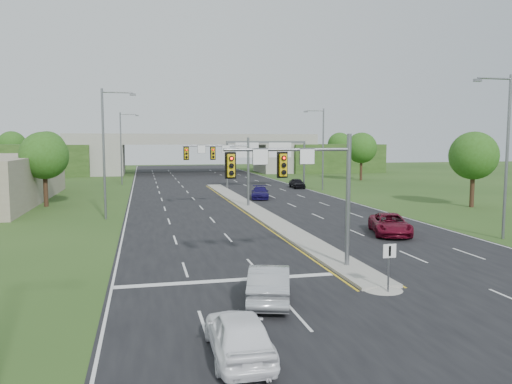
{
  "coord_description": "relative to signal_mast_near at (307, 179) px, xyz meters",
  "views": [
    {
      "loc": [
        -10.3,
        -23.87,
        6.6
      ],
      "look_at": [
        -2.44,
        10.73,
        3.0
      ],
      "focal_mm": 35.0,
      "sensor_mm": 36.0,
      "label": 1
    }
  ],
  "objects": [
    {
      "name": "ground",
      "position": [
        2.26,
        0.07,
        -4.73
      ],
      "size": [
        240.0,
        240.0,
        0.0
      ],
      "primitive_type": "plane",
      "color": "#264217",
      "rests_on": "ground"
    },
    {
      "name": "road",
      "position": [
        2.26,
        35.07,
        -4.72
      ],
      "size": [
        24.0,
        160.0,
        0.02
      ],
      "primitive_type": "cube",
      "color": "black",
      "rests_on": "ground"
    },
    {
      "name": "median",
      "position": [
        2.26,
        23.07,
        -4.63
      ],
      "size": [
        2.0,
        54.0,
        0.16
      ],
      "primitive_type": "cube",
      "color": "gray",
      "rests_on": "road"
    },
    {
      "name": "median_nose",
      "position": [
        2.26,
        -3.93,
        -4.63
      ],
      "size": [
        2.0,
        2.0,
        0.16
      ],
      "primitive_type": "cone",
      "color": "gray",
      "rests_on": "road"
    },
    {
      "name": "lane_markings",
      "position": [
        1.66,
        28.99,
        -4.7
      ],
      "size": [
        23.72,
        160.0,
        0.01
      ],
      "color": "gold",
      "rests_on": "road"
    },
    {
      "name": "signal_mast_near",
      "position": [
        0.0,
        0.0,
        0.0
      ],
      "size": [
        6.62,
        0.6,
        7.0
      ],
      "color": "slate",
      "rests_on": "ground"
    },
    {
      "name": "signal_mast_far",
      "position": [
        0.0,
        25.0,
        0.0
      ],
      "size": [
        6.62,
        0.6,
        7.0
      ],
      "color": "slate",
      "rests_on": "ground"
    },
    {
      "name": "keep_right_sign",
      "position": [
        2.26,
        -4.45,
        -3.21
      ],
      "size": [
        0.6,
        0.13,
        2.2
      ],
      "color": "slate",
      "rests_on": "ground"
    },
    {
      "name": "sign_gantry",
      "position": [
        8.95,
        44.99,
        0.51
      ],
      "size": [
        11.58,
        0.44,
        6.67
      ],
      "color": "slate",
      "rests_on": "ground"
    },
    {
      "name": "overpass",
      "position": [
        2.26,
        80.07,
        -1.17
      ],
      "size": [
        80.0,
        14.0,
        8.1
      ],
      "color": "gray",
      "rests_on": "ground"
    },
    {
      "name": "lightpole_l_mid",
      "position": [
        -11.03,
        20.07,
        1.38
      ],
      "size": [
        2.85,
        0.25,
        11.0
      ],
      "color": "slate",
      "rests_on": "ground"
    },
    {
      "name": "lightpole_l_far",
      "position": [
        -11.03,
        55.07,
        1.38
      ],
      "size": [
        2.85,
        0.25,
        11.0
      ],
      "color": "slate",
      "rests_on": "ground"
    },
    {
      "name": "lightpole_r_near",
      "position": [
        15.56,
        5.07,
        1.38
      ],
      "size": [
        2.85,
        0.25,
        11.0
      ],
      "color": "slate",
      "rests_on": "ground"
    },
    {
      "name": "lightpole_r_far",
      "position": [
        15.56,
        40.07,
        1.38
      ],
      "size": [
        2.85,
        0.25,
        11.0
      ],
      "color": "slate",
      "rests_on": "ground"
    },
    {
      "name": "tree_l_near",
      "position": [
        -17.74,
        30.07,
        0.45
      ],
      "size": [
        4.8,
        4.8,
        7.6
      ],
      "color": "#382316",
      "rests_on": "ground"
    },
    {
      "name": "tree_l_mid",
      "position": [
        -21.74,
        55.07,
        0.78
      ],
      "size": [
        5.2,
        5.2,
        8.12
      ],
      "color": "#382316",
      "rests_on": "ground"
    },
    {
      "name": "tree_r_near",
      "position": [
        24.26,
        20.07,
        0.45
      ],
      "size": [
        4.8,
        4.8,
        7.6
      ],
      "color": "#382316",
      "rests_on": "ground"
    },
    {
      "name": "tree_r_mid",
      "position": [
        28.26,
        55.07,
        0.78
      ],
      "size": [
        5.2,
        5.2,
        8.12
      ],
      "color": "#382316",
      "rests_on": "ground"
    },
    {
      "name": "tree_back_a",
      "position": [
        -35.74,
        94.07,
        1.11
      ],
      "size": [
        6.0,
        6.0,
        8.85
      ],
      "color": "#382316",
      "rests_on": "ground"
    },
    {
      "name": "tree_back_b",
      "position": [
        -21.74,
        94.07,
        0.78
      ],
      "size": [
        5.6,
        5.6,
        8.32
      ],
      "color": "#382316",
      "rests_on": "ground"
    },
    {
      "name": "tree_back_c",
      "position": [
        26.26,
        94.07,
        0.78
      ],
      "size": [
        5.6,
        5.6,
        8.32
      ],
      "color": "#382316",
      "rests_on": "ground"
    },
    {
      "name": "tree_back_d",
      "position": [
        40.26,
        94.07,
        1.11
      ],
      "size": [
        6.0,
        6.0,
        8.85
      ],
      "color": "#382316",
      "rests_on": "ground"
    },
    {
      "name": "car_white",
      "position": [
        -5.3,
        -9.35,
        -3.96
      ],
      "size": [
        1.81,
        4.38,
        1.49
      ],
      "primitive_type": "imported",
      "rotation": [
        0.0,
        0.0,
        3.13
      ],
      "color": "white",
      "rests_on": "road"
    },
    {
      "name": "car_silver",
      "position": [
        -3.06,
        -4.35,
        -3.93
      ],
      "size": [
        2.84,
        4.95,
        1.54
      ],
      "primitive_type": "imported",
      "rotation": [
        0.0,
        0.0,
        2.87
      ],
      "color": "#ADB0B5",
      "rests_on": "road"
    },
    {
      "name": "car_far_a",
      "position": [
        9.0,
        8.19,
        -3.97
      ],
      "size": [
        3.93,
        5.8,
        1.48
      ],
      "primitive_type": "imported",
      "rotation": [
        0.0,
        0.0,
        -0.3
      ],
      "color": "#5E091D",
      "rests_on": "road"
    },
    {
      "name": "car_far_b",
      "position": [
        5.11,
        32.02,
        -4.0
      ],
      "size": [
        3.0,
        5.17,
        1.41
      ],
      "primitive_type": "imported",
      "rotation": [
        0.0,
        0.0,
        -0.22
      ],
      "color": "#120B46",
      "rests_on": "road"
    },
    {
      "name": "car_far_c",
      "position": [
        13.26,
        43.64,
        -4.02
      ],
      "size": [
        1.73,
        4.06,
        1.37
      ],
      "primitive_type": "imported",
      "rotation": [
        0.0,
        0.0,
        -0.03
      ],
      "color": "black",
      "rests_on": "road"
    }
  ]
}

